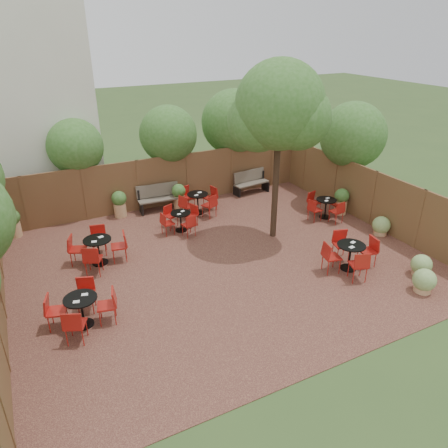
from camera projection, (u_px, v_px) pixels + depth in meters
name	position (u px, v px, depth m)	size (l,w,h in m)	color
ground	(221.00, 262.00, 12.95)	(80.00, 80.00, 0.00)	#354F23
courtyard_paving	(221.00, 262.00, 12.94)	(12.00, 10.00, 0.02)	#3D1D19
fence_back	(164.00, 182.00, 16.54)	(12.00, 0.08, 2.00)	brown
fence_right	(373.00, 198.00, 14.97)	(0.08, 10.00, 2.00)	brown
neighbour_building	(18.00, 100.00, 15.83)	(5.00, 4.00, 8.00)	silver
overhang_foliage	(146.00, 157.00, 13.57)	(15.70, 10.74, 2.73)	#305E1E
courtyard_tree	(280.00, 111.00, 12.70)	(2.85, 2.75, 5.73)	black
park_bench_left	(159.00, 197.00, 16.30)	(1.67, 0.64, 1.01)	brown
park_bench_right	(251.00, 182.00, 17.97)	(1.60, 0.69, 0.96)	brown
bistro_tables	(210.00, 237.00, 13.41)	(10.76, 7.42, 0.93)	black
planters	(170.00, 204.00, 15.61)	(11.69, 4.07, 1.00)	tan
low_shrubs	(407.00, 256.00, 12.63)	(2.15, 3.66, 0.67)	tan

